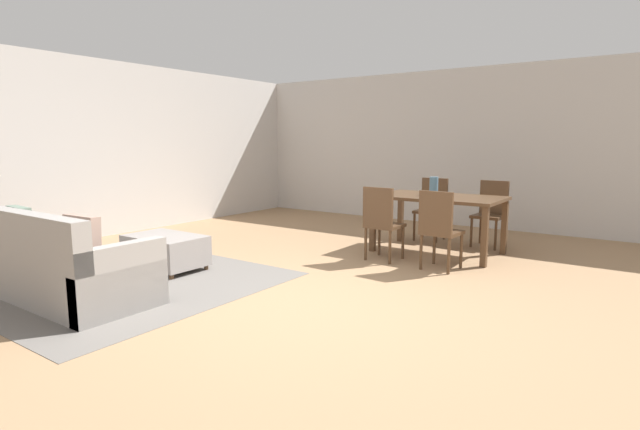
# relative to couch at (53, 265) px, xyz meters

# --- Properties ---
(ground_plane) EXTENTS (10.80, 10.80, 0.00)m
(ground_plane) POSITION_rel_couch_xyz_m (2.05, 1.22, -0.30)
(ground_plane) COLOR #9E7A56
(wall_back) EXTENTS (9.00, 0.12, 2.70)m
(wall_back) POSITION_rel_couch_xyz_m (2.05, 6.22, 1.05)
(wall_back) COLOR beige
(wall_back) RESTS_ON ground_plane
(wall_left) EXTENTS (0.12, 11.00, 2.70)m
(wall_left) POSITION_rel_couch_xyz_m (-2.45, 1.72, 1.05)
(wall_left) COLOR beige
(wall_left) RESTS_ON ground_plane
(area_rug) EXTENTS (3.00, 2.80, 0.01)m
(area_rug) POSITION_rel_couch_xyz_m (0.03, 0.65, -0.29)
(area_rug) COLOR slate
(area_rug) RESTS_ON ground_plane
(couch) EXTENTS (2.20, 0.85, 0.86)m
(couch) POSITION_rel_couch_xyz_m (0.00, 0.00, 0.00)
(couch) COLOR gray
(couch) RESTS_ON ground_plane
(ottoman_table) EXTENTS (0.91, 0.59, 0.40)m
(ottoman_table) POSITION_rel_couch_xyz_m (0.05, 1.25, -0.07)
(ottoman_table) COLOR gray
(ottoman_table) RESTS_ON ground_plane
(dining_table) EXTENTS (1.61, 0.95, 0.76)m
(dining_table) POSITION_rel_couch_xyz_m (2.28, 3.89, 0.37)
(dining_table) COLOR #513823
(dining_table) RESTS_ON ground_plane
(dining_chair_near_left) EXTENTS (0.41, 0.41, 0.92)m
(dining_chair_near_left) POSITION_rel_couch_xyz_m (1.89, 3.05, 0.22)
(dining_chair_near_left) COLOR #513823
(dining_chair_near_left) RESTS_ON ground_plane
(dining_chair_near_right) EXTENTS (0.42, 0.42, 0.92)m
(dining_chair_near_right) POSITION_rel_couch_xyz_m (2.64, 3.02, 0.22)
(dining_chair_near_right) COLOR #513823
(dining_chair_near_right) RESTS_ON ground_plane
(dining_chair_far_left) EXTENTS (0.41, 0.41, 0.92)m
(dining_chair_far_left) POSITION_rel_couch_xyz_m (1.85, 4.71, 0.22)
(dining_chair_far_left) COLOR #513823
(dining_chair_far_left) RESTS_ON ground_plane
(dining_chair_far_right) EXTENTS (0.42, 0.42, 0.92)m
(dining_chair_far_right) POSITION_rel_couch_xyz_m (2.72, 4.73, 0.22)
(dining_chair_far_right) COLOR #513823
(dining_chair_far_right) RESTS_ON ground_plane
(vase_centerpiece) EXTENTS (0.11, 0.11, 0.24)m
(vase_centerpiece) POSITION_rel_couch_xyz_m (2.20, 3.91, 0.58)
(vase_centerpiece) COLOR slate
(vase_centerpiece) RESTS_ON dining_table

